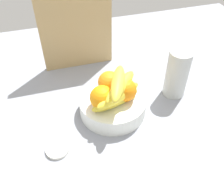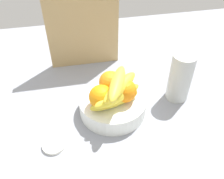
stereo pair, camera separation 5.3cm
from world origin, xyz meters
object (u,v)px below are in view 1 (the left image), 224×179
orange_front_left (108,83)px  banana_bunch (118,91)px  orange_center (125,91)px  jar_lid (57,149)px  cutting_board (76,26)px  orange_front_right (102,98)px  thermos_tumbler (177,74)px  fruit_bowl (112,105)px

orange_front_left → banana_bunch: bearing=-78.1°
orange_center → jar_lid: size_ratio=1.11×
orange_center → cutting_board: size_ratio=0.22×
orange_front_left → cutting_board: size_ratio=0.22×
orange_front_right → jar_lid: 20.36cm
banana_bunch → thermos_tumbler: thermos_tumbler is taller
thermos_tumbler → jar_lid: 47.40cm
orange_front_left → cutting_board: bearing=101.2°
banana_bunch → cutting_board: size_ratio=0.49×
jar_lid → banana_bunch: bearing=20.4°
banana_bunch → jar_lid: banana_bunch is taller
orange_front_right → cutting_board: size_ratio=0.22×
fruit_bowl → cutting_board: bearing=100.1°
jar_lid → thermos_tumbler: bearing=16.4°
fruit_bowl → banana_bunch: bearing=-65.8°
orange_front_left → jar_lid: 26.39cm
fruit_bowl → banana_bunch: size_ratio=1.27×
orange_front_right → cutting_board: cutting_board is taller
orange_front_right → banana_bunch: banana_bunch is taller
orange_center → orange_front_left: bearing=126.8°
orange_front_right → cutting_board: bearing=92.4°
jar_lid → orange_front_left: bearing=35.8°
thermos_tumbler → fruit_bowl: bearing=-174.4°
orange_center → orange_front_right: bearing=-173.7°
cutting_board → orange_front_right: bearing=-87.0°
orange_front_left → cutting_board: cutting_board is taller
orange_front_left → fruit_bowl: bearing=-88.0°
cutting_board → thermos_tumbler: 41.83cm
banana_bunch → cutting_board: 34.31cm
thermos_tumbler → orange_center: bearing=-168.8°
orange_front_right → thermos_tumbler: (28.56, 4.98, -0.77)cm
orange_front_left → orange_front_right: (-3.86, -6.28, 0.00)cm
banana_bunch → orange_front_left: bearing=101.9°
cutting_board → jar_lid: cutting_board is taller
orange_front_right → orange_center: 7.95cm
orange_front_left → orange_front_right: same height
fruit_bowl → orange_front_right: orange_front_right is taller
fruit_bowl → banana_bunch: 8.80cm
banana_bunch → thermos_tumbler: (23.33, 5.19, -2.19)cm
orange_front_right → banana_bunch: 5.42cm
fruit_bowl → thermos_tumbler: 25.43cm
orange_front_left → cutting_board: 28.22cm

